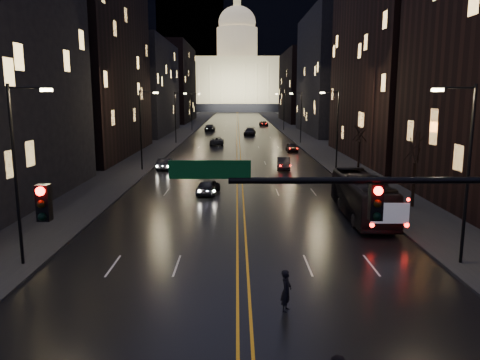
{
  "coord_description": "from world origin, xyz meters",
  "views": [
    {
      "loc": [
        -0.28,
        -12.35,
        8.47
      ],
      "look_at": [
        -0.1,
        13.67,
        3.72
      ],
      "focal_mm": 35.0,
      "sensor_mm": 36.0,
      "label": 1
    }
  ],
  "objects_px": {
    "traffic_signal": "(462,220)",
    "bus": "(362,196)",
    "oncoming_car_b": "(165,164)",
    "pedestrian_a": "(286,291)",
    "oncoming_car_a": "(208,186)",
    "receding_car_a": "(284,163)"
  },
  "relations": [
    {
      "from": "traffic_signal",
      "to": "bus",
      "type": "bearing_deg",
      "value": 82.44
    },
    {
      "from": "oncoming_car_b",
      "to": "bus",
      "type": "bearing_deg",
      "value": 130.28
    },
    {
      "from": "bus",
      "to": "oncoming_car_b",
      "type": "bearing_deg",
      "value": 130.21
    },
    {
      "from": "pedestrian_a",
      "to": "bus",
      "type": "bearing_deg",
      "value": -3.63
    },
    {
      "from": "oncoming_car_a",
      "to": "oncoming_car_b",
      "type": "height_order",
      "value": "oncoming_car_a"
    },
    {
      "from": "traffic_signal",
      "to": "oncoming_car_b",
      "type": "height_order",
      "value": "traffic_signal"
    },
    {
      "from": "oncoming_car_b",
      "to": "receding_car_a",
      "type": "bearing_deg",
      "value": -177.89
    },
    {
      "from": "bus",
      "to": "oncoming_car_b",
      "type": "xyz_separation_m",
      "value": [
        -17.0,
        21.27,
        -0.79
      ]
    },
    {
      "from": "bus",
      "to": "pedestrian_a",
      "type": "xyz_separation_m",
      "value": [
        -6.83,
        -14.54,
        -0.61
      ]
    },
    {
      "from": "bus",
      "to": "pedestrian_a",
      "type": "distance_m",
      "value": 16.08
    },
    {
      "from": "traffic_signal",
      "to": "oncoming_car_b",
      "type": "relative_size",
      "value": 4.2
    },
    {
      "from": "oncoming_car_a",
      "to": "pedestrian_a",
      "type": "height_order",
      "value": "pedestrian_a"
    },
    {
      "from": "oncoming_car_a",
      "to": "receding_car_a",
      "type": "xyz_separation_m",
      "value": [
        7.87,
        13.58,
        0.01
      ]
    },
    {
      "from": "bus",
      "to": "receding_car_a",
      "type": "distance_m",
      "value": 21.66
    },
    {
      "from": "traffic_signal",
      "to": "bus",
      "type": "height_order",
      "value": "traffic_signal"
    },
    {
      "from": "oncoming_car_a",
      "to": "pedestrian_a",
      "type": "bearing_deg",
      "value": 109.07
    },
    {
      "from": "traffic_signal",
      "to": "pedestrian_a",
      "type": "bearing_deg",
      "value": 130.24
    },
    {
      "from": "receding_car_a",
      "to": "bus",
      "type": "bearing_deg",
      "value": -76.44
    },
    {
      "from": "receding_car_a",
      "to": "pedestrian_a",
      "type": "xyz_separation_m",
      "value": [
        -3.44,
        -35.92,
        0.16
      ]
    },
    {
      "from": "bus",
      "to": "receding_car_a",
      "type": "xyz_separation_m",
      "value": [
        -3.38,
        21.38,
        -0.77
      ]
    },
    {
      "from": "traffic_signal",
      "to": "pedestrian_a",
      "type": "xyz_separation_m",
      "value": [
        -4.24,
        5.0,
        -4.25
      ]
    },
    {
      "from": "bus",
      "to": "pedestrian_a",
      "type": "relative_size",
      "value": 6.17
    }
  ]
}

